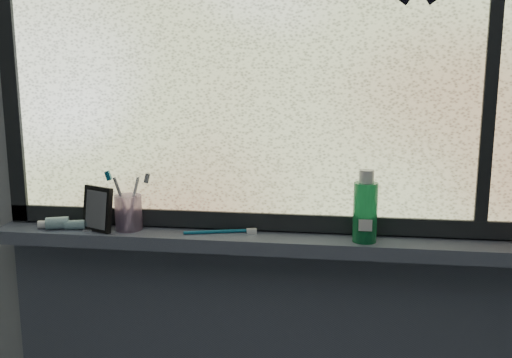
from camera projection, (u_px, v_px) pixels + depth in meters
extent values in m
cube|color=#9EA3A8|center=(268.00, 153.00, 1.67)|extent=(3.00, 0.01, 2.50)
cube|color=#4F5669|center=(265.00, 242.00, 1.64)|extent=(1.62, 0.14, 0.04)
cube|color=silver|center=(268.00, 55.00, 1.59)|extent=(1.50, 0.01, 1.00)
cube|color=black|center=(267.00, 221.00, 1.68)|extent=(1.60, 0.03, 0.05)
cube|color=black|center=(9.00, 56.00, 1.70)|extent=(0.05, 0.03, 1.10)
cube|color=black|center=(493.00, 54.00, 1.51)|extent=(0.03, 0.03, 1.00)
cube|color=black|center=(98.00, 209.00, 1.68)|extent=(0.12, 0.09, 0.13)
cylinder|color=#C59ED1|center=(129.00, 212.00, 1.69)|extent=(0.09, 0.09, 0.10)
cylinder|color=#1B8F4E|center=(365.00, 206.00, 1.56)|extent=(0.07, 0.07, 0.17)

